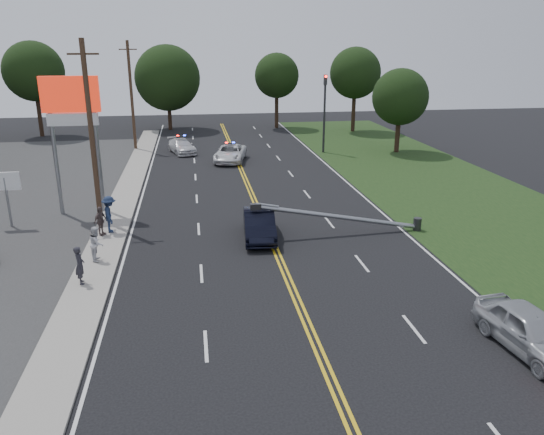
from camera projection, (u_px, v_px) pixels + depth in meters
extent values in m
plane|color=black|center=(301.00, 310.00, 20.29)|extent=(120.00, 120.00, 0.00)
cube|color=gray|center=(111.00, 232.00, 28.46)|extent=(1.80, 70.00, 0.12)
cube|color=black|center=(489.00, 214.00, 31.61)|extent=(12.00, 80.00, 0.01)
cube|color=gold|center=(265.00, 225.00, 29.68)|extent=(0.36, 80.00, 0.00)
cylinder|color=gray|center=(55.00, 156.00, 30.67)|extent=(0.24, 0.24, 7.00)
cylinder|color=gray|center=(98.00, 155.00, 31.01)|extent=(0.24, 0.24, 7.00)
cube|color=red|center=(70.00, 94.00, 29.75)|extent=(3.20, 0.35, 2.00)
cube|color=white|center=(73.00, 119.00, 30.18)|extent=(2.80, 0.30, 0.70)
cylinder|color=gray|center=(8.00, 202.00, 29.12)|extent=(0.14, 0.14, 2.80)
cube|color=white|center=(5.00, 181.00, 28.74)|extent=(1.60, 0.12, 1.00)
cylinder|color=#2D2D30|center=(324.00, 115.00, 48.55)|extent=(0.20, 0.20, 7.00)
cube|color=#2D2D30|center=(325.00, 80.00, 47.58)|extent=(0.28, 0.28, 0.90)
sphere|color=#FF0C07|center=(326.00, 76.00, 47.34)|extent=(0.22, 0.22, 0.22)
cylinder|color=#2D2D30|center=(417.00, 224.00, 28.85)|extent=(0.44, 0.44, 0.70)
cylinder|color=gray|center=(339.00, 217.00, 28.02)|extent=(8.90, 0.24, 1.80)
cube|color=#2D2D30|center=(256.00, 207.00, 27.14)|extent=(0.55, 0.32, 0.30)
cylinder|color=#382619|center=(92.00, 135.00, 28.68)|extent=(0.28, 0.28, 10.00)
cube|color=#382619|center=(83.00, 54.00, 27.37)|extent=(1.60, 0.10, 0.10)
cylinder|color=#382619|center=(132.00, 97.00, 49.34)|extent=(0.28, 0.28, 10.00)
cube|color=#382619|center=(128.00, 49.00, 48.02)|extent=(1.60, 0.10, 0.10)
cylinder|color=black|center=(40.00, 118.00, 57.65)|extent=(0.44, 0.44, 4.00)
sphere|color=black|center=(34.00, 71.00, 56.12)|extent=(6.29, 6.29, 6.29)
cylinder|color=black|center=(170.00, 115.00, 62.26)|extent=(0.44, 0.44, 3.44)
sphere|color=black|center=(167.00, 78.00, 60.95)|extent=(7.47, 7.47, 7.47)
cylinder|color=black|center=(277.00, 113.00, 63.51)|extent=(0.44, 0.44, 3.56)
sphere|color=black|center=(277.00, 76.00, 62.15)|extent=(5.20, 5.20, 5.20)
cylinder|color=black|center=(353.00, 115.00, 60.94)|extent=(0.44, 0.44, 3.80)
sphere|color=black|center=(355.00, 73.00, 59.48)|extent=(5.70, 5.70, 5.70)
cylinder|color=black|center=(397.00, 136.00, 49.40)|extent=(0.44, 0.44, 2.95)
sphere|color=black|center=(400.00, 97.00, 48.27)|extent=(5.11, 5.11, 5.11)
imported|color=black|center=(259.00, 224.00, 27.63)|extent=(1.88, 4.58, 1.48)
imported|color=#A9ACB1|center=(530.00, 330.00, 17.43)|extent=(2.23, 4.49, 1.47)
imported|color=silver|center=(230.00, 153.00, 45.61)|extent=(3.43, 5.50, 1.42)
imported|color=silver|center=(182.00, 146.00, 49.10)|extent=(2.99, 4.78, 1.29)
imported|color=#28262E|center=(80.00, 265.00, 22.04)|extent=(0.54, 0.68, 1.64)
imported|color=silver|center=(97.00, 243.00, 24.46)|extent=(0.63, 0.80, 1.63)
imported|color=#1C2946|center=(110.00, 214.00, 28.07)|extent=(0.96, 1.39, 1.97)
imported|color=#5A4A48|center=(100.00, 221.00, 27.66)|extent=(0.77, 0.98, 1.56)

